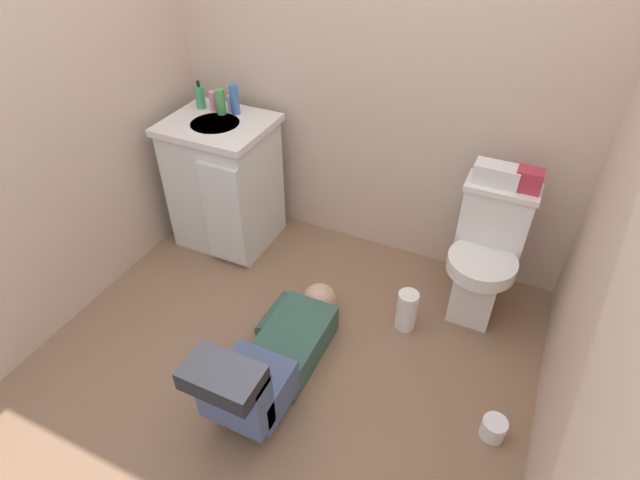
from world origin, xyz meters
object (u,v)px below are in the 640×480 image
soap_dispenser (200,97)px  bottle_green (221,102)px  faucet (229,104)px  tissue_box (497,174)px  person_plumber (272,358)px  toilet_paper_roll (494,428)px  bottle_pink (214,101)px  toilet (485,255)px  toiletry_bag (529,180)px  bottle_blue (234,99)px  paper_towel_roll (407,310)px  vanity_cabinet (225,182)px

soap_dispenser → bottle_green: 0.16m
faucet → tissue_box: size_ratio=0.45×
person_plumber → toilet_paper_roll: person_plumber is taller
tissue_box → toilet_paper_roll: tissue_box is taller
faucet → person_plumber: bearing=-51.7°
tissue_box → bottle_pink: 1.64m
toilet → toiletry_bag: bearing=40.8°
tissue_box → bottle_blue: size_ratio=1.26×
soap_dispenser → toilet_paper_roll: bearing=-23.0°
soap_dispenser → bottle_blue: size_ratio=0.95×
toilet → bottle_blue: 1.65m
bottle_green → person_plumber: bearing=-49.5°
faucet → bottle_green: bearing=-130.3°
paper_towel_roll → toilet_paper_roll: bearing=-39.7°
toilet → bottle_pink: bottle_pink is taller
bottle_green → toilet_paper_roll: size_ratio=1.34×
toilet → toiletry_bag: size_ratio=6.05×
toilet → soap_dispenser: soap_dispenser is taller
bottle_pink → bottle_green: size_ratio=0.78×
tissue_box → bottle_green: bearing=-179.2°
soap_dispenser → paper_towel_roll: size_ratio=0.70×
toilet → bottle_blue: bearing=176.1°
faucet → bottle_blue: size_ratio=0.57×
bottle_green → toilet_paper_roll: 2.22m
vanity_cabinet → bottle_green: (-0.04, 0.11, 0.47)m
vanity_cabinet → bottle_blue: bearing=75.3°
toilet → faucet: bearing=176.2°
faucet → bottle_pink: bearing=-171.0°
toiletry_bag → bottle_green: bottle_green is taller
soap_dispenser → bottle_green: size_ratio=1.13×
tissue_box → paper_towel_roll: bearing=-121.9°
toilet_paper_roll → toilet: bearing=107.8°
toilet → paper_towel_roll: bearing=-133.2°
tissue_box → soap_dispenser: size_ratio=1.33×
person_plumber → tissue_box: 1.40m
bottle_green → toilet_paper_roll: (1.88, -0.84, -0.84)m
tissue_box → bottle_pink: size_ratio=1.91×
toiletry_bag → soap_dispenser: size_ratio=0.75×
toilet → toilet_paper_roll: (0.25, -0.78, -0.32)m
faucet → toiletry_bag: bearing=-0.6°
vanity_cabinet → bottle_pink: size_ratio=7.11×
toiletry_bag → bottle_blue: size_ratio=0.71×
bottle_green → paper_towel_roll: size_ratio=0.62×
person_plumber → bottle_blue: 1.49m
toilet_paper_roll → bottle_blue: bearing=154.0°
vanity_cabinet → bottle_pink: 0.49m
faucet → person_plumber: (0.82, -1.04, -0.69)m
bottle_pink → bottle_blue: bottle_blue is taller
bottle_blue → toilet_paper_roll: 2.18m
toilet_paper_roll → toiletry_bag: bearing=99.5°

